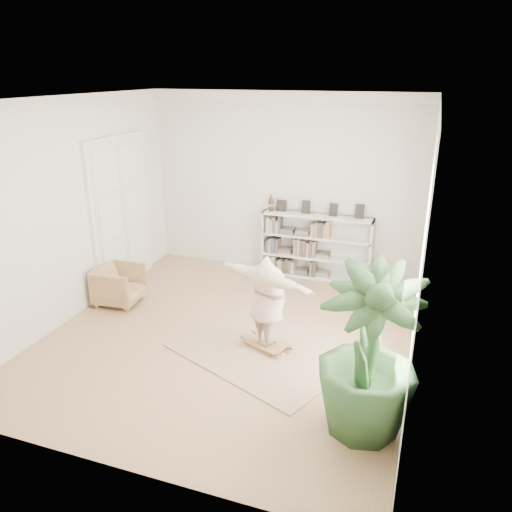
{
  "coord_description": "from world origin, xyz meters",
  "views": [
    {
      "loc": [
        2.71,
        -6.45,
        3.96
      ],
      "look_at": [
        0.32,
        0.4,
        1.25
      ],
      "focal_mm": 35.0,
      "sensor_mm": 36.0,
      "label": 1
    }
  ],
  "objects_px": {
    "bookshelf": "(316,247)",
    "houseplant": "(368,353)",
    "person": "(267,298)",
    "rocker_board": "(267,345)",
    "armchair": "(119,285)"
  },
  "relations": [
    {
      "from": "bookshelf",
      "to": "rocker_board",
      "type": "xyz_separation_m",
      "value": [
        -0.04,
        -3.01,
        -0.56
      ]
    },
    {
      "from": "armchair",
      "to": "person",
      "type": "bearing_deg",
      "value": -107.39
    },
    {
      "from": "bookshelf",
      "to": "armchair",
      "type": "bearing_deg",
      "value": -142.28
    },
    {
      "from": "bookshelf",
      "to": "armchair",
      "type": "height_order",
      "value": "bookshelf"
    },
    {
      "from": "bookshelf",
      "to": "armchair",
      "type": "distance_m",
      "value": 3.86
    },
    {
      "from": "armchair",
      "to": "person",
      "type": "xyz_separation_m",
      "value": [
        3.0,
        -0.65,
        0.49
      ]
    },
    {
      "from": "armchair",
      "to": "bookshelf",
      "type": "bearing_deg",
      "value": -57.41
    },
    {
      "from": "armchair",
      "to": "houseplant",
      "type": "relative_size",
      "value": 0.38
    },
    {
      "from": "bookshelf",
      "to": "person",
      "type": "bearing_deg",
      "value": -90.85
    },
    {
      "from": "person",
      "to": "houseplant",
      "type": "distance_m",
      "value": 2.08
    },
    {
      "from": "bookshelf",
      "to": "houseplant",
      "type": "relative_size",
      "value": 1.08
    },
    {
      "from": "bookshelf",
      "to": "houseplant",
      "type": "xyz_separation_m",
      "value": [
        1.56,
        -4.33,
        0.38
      ]
    },
    {
      "from": "rocker_board",
      "to": "houseplant",
      "type": "relative_size",
      "value": 0.32
    },
    {
      "from": "person",
      "to": "rocker_board",
      "type": "bearing_deg",
      "value": -0.0
    },
    {
      "from": "rocker_board",
      "to": "houseplant",
      "type": "xyz_separation_m",
      "value": [
        1.6,
        -1.32,
        0.95
      ]
    }
  ]
}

